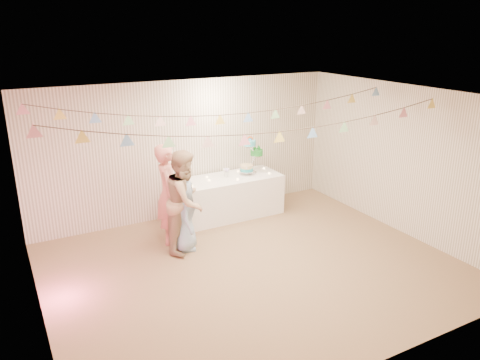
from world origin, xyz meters
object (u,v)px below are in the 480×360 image
person_adult_a (169,194)px  cake_stand (251,157)px  table (228,197)px  person_adult_b (185,201)px  person_child (184,215)px

person_adult_a → cake_stand: bearing=-53.7°
cake_stand → person_adult_a: 2.02m
table → person_adult_a: 1.55m
cake_stand → person_adult_b: size_ratio=0.41×
person_adult_a → person_adult_b: bearing=-141.6°
person_adult_a → person_child: (0.10, -0.42, -0.26)m
person_adult_a → person_child: bearing=-146.6°
table → person_adult_b: size_ratio=1.23×
table → person_adult_b: 1.61m
person_adult_a → person_adult_b: person_adult_a is taller
cake_stand → person_child: bearing=-151.4°
cake_stand → person_adult_a: bearing=-163.4°
person_child → person_adult_a: bearing=27.7°
person_adult_b → person_child: person_adult_b is taller
person_adult_a → person_child: 0.50m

